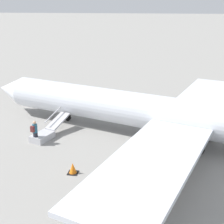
{
  "coord_description": "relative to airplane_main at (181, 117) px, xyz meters",
  "views": [
    {
      "loc": [
        0.53,
        21.97,
        9.84
      ],
      "look_at": [
        4.23,
        -0.5,
        1.85
      ],
      "focal_mm": 50.0,
      "sensor_mm": 36.0,
      "label": 1
    }
  ],
  "objects": [
    {
      "name": "airplane_main",
      "position": [
        0.0,
        0.0,
        0.0
      ],
      "size": [
        33.3,
        26.05,
        6.97
      ],
      "rotation": [
        0.0,
        0.0,
        -0.32
      ],
      "color": "silver",
      "rests_on": "ground"
    },
    {
      "name": "traffic_cone_near_stairs",
      "position": [
        6.56,
        5.51,
        -1.76
      ],
      "size": [
        0.62,
        0.62,
        0.69
      ],
      "color": "black",
      "rests_on": "ground"
    },
    {
      "name": "ground_plane",
      "position": [
        0.96,
        -0.31,
        -2.08
      ],
      "size": [
        600.0,
        600.0,
        0.0
      ],
      "primitive_type": "plane",
      "color": "gray"
    },
    {
      "name": "passenger",
      "position": [
        10.49,
        1.79,
        -1.08
      ],
      "size": [
        0.42,
        0.57,
        1.74
      ],
      "rotation": [
        0.0,
        0.0,
        -1.89
      ],
      "color": "#23232D",
      "rests_on": "ground"
    },
    {
      "name": "boarding_stairs",
      "position": [
        10.09,
        0.77,
        -1.7
      ],
      "size": [
        2.2,
        4.13,
        1.72
      ],
      "rotation": [
        0.0,
        0.0,
        -1.89
      ],
      "color": "#B2B2B7",
      "rests_on": "ground"
    }
  ]
}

